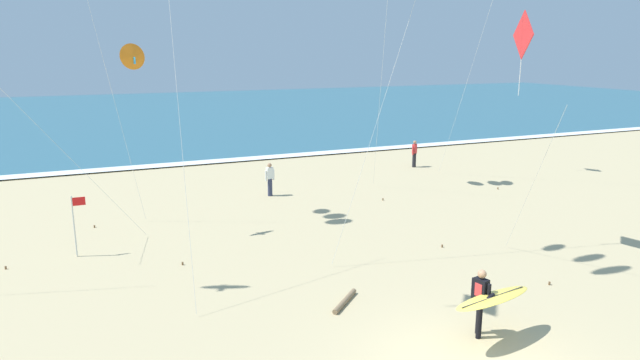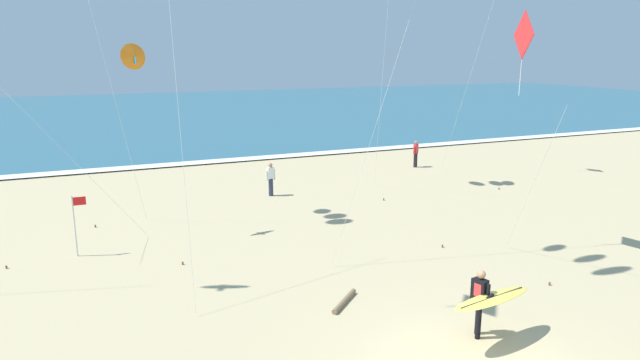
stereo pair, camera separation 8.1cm
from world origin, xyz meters
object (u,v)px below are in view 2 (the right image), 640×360
object	(u,v)px
kite_delta_amber_low	(133,58)
bystander_white_top	(271,179)
surfer_lead	(487,299)
driftwood_log	(344,301)
lifeguard_flag	(76,220)
bystander_red_top	(416,154)
kite_diamond_scarlet_far	(524,40)

from	to	relation	value
kite_delta_amber_low	bystander_white_top	xyz separation A→B (m)	(6.17, 3.94, -5.70)
surfer_lead	kite_delta_amber_low	world-z (taller)	kite_delta_amber_low
kite_delta_amber_low	driftwood_log	bearing A→B (deg)	-61.20
bystander_white_top	lifeguard_flag	xyz separation A→B (m)	(-8.45, -5.10, 0.45)
bystander_red_top	kite_delta_amber_low	bearing A→B (deg)	-156.64
surfer_lead	lifeguard_flag	bearing A→B (deg)	132.10
kite_delta_amber_low	bystander_red_top	distance (m)	18.48
bystander_red_top	driftwood_log	size ratio (longest dim) A/B	1.09
lifeguard_flag	driftwood_log	world-z (taller)	lifeguard_flag
kite_diamond_scarlet_far	bystander_red_top	world-z (taller)	kite_diamond_scarlet_far
bystander_white_top	driftwood_log	world-z (taller)	bystander_white_top
kite_diamond_scarlet_far	lifeguard_flag	bearing A→B (deg)	159.84
bystander_white_top	lifeguard_flag	distance (m)	9.89
surfer_lead	kite_delta_amber_low	bearing A→B (deg)	121.00
surfer_lead	bystander_red_top	xyz separation A→B (m)	(9.52, 17.99, -0.24)
bystander_white_top	driftwood_log	xyz separation A→B (m)	(-1.80, -11.90, -0.74)
kite_diamond_scarlet_far	lifeguard_flag	world-z (taller)	kite_diamond_scarlet_far
kite_delta_amber_low	bystander_red_top	world-z (taller)	kite_delta_amber_low
bystander_white_top	kite_delta_amber_low	bearing A→B (deg)	-147.43
kite_delta_amber_low	lifeguard_flag	distance (m)	5.84
bystander_red_top	lifeguard_flag	xyz separation A→B (m)	(-18.43, -8.13, 0.45)
bystander_red_top	driftwood_log	bearing A→B (deg)	-128.25
kite_diamond_scarlet_far	bystander_red_top	distance (m)	15.33
kite_diamond_scarlet_far	kite_delta_amber_low	world-z (taller)	kite_diamond_scarlet_far
kite_delta_amber_low	driftwood_log	size ratio (longest dim) A/B	4.80
kite_delta_amber_low	bystander_white_top	distance (m)	9.28
kite_delta_amber_low	lifeguard_flag	bearing A→B (deg)	-153.06
surfer_lead	driftwood_log	world-z (taller)	surfer_lead
bystander_white_top	driftwood_log	size ratio (longest dim) A/B	1.09
surfer_lead	lifeguard_flag	world-z (taller)	lifeguard_flag
kite_delta_amber_low	bystander_red_top	bearing A→B (deg)	23.36
driftwood_log	surfer_lead	bearing A→B (deg)	-53.72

